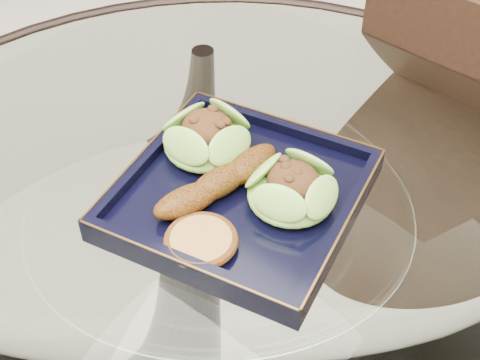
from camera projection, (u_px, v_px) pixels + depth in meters
The scene contains 7 objects.
dining_table at pixel (223, 318), 0.89m from camera, with size 1.13×1.13×0.77m.
dining_chair at pixel (399, 228), 1.15m from camera, with size 0.39×0.39×0.88m.
navy_plate at pixel (240, 198), 0.80m from camera, with size 0.27×0.27×0.02m, color black.
lettuce_wrap_left at pixel (207, 139), 0.84m from camera, with size 0.11×0.11×0.04m, color #5C972B.
lettuce_wrap_right at pixel (291, 191), 0.77m from camera, with size 0.10×0.10×0.04m, color #72A931.
roasted_plantain at pixel (220, 182), 0.79m from camera, with size 0.17×0.04×0.03m, color #67360A.
crumb_patty at pixel (201, 242), 0.73m from camera, with size 0.07×0.07×0.01m, color #BC7B3E.
Camera 1 is at (0.34, -0.38, 1.35)m, focal length 50.00 mm.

